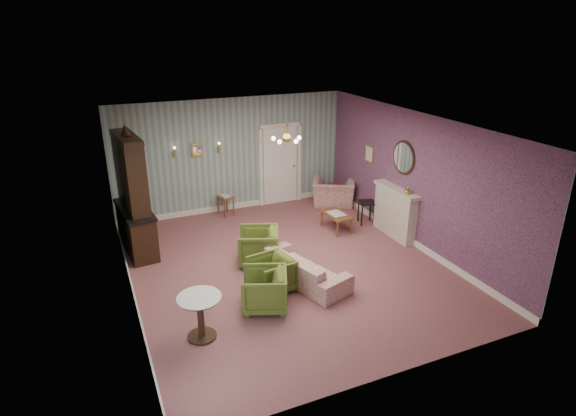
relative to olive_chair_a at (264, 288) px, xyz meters
name	(u,v)px	position (x,y,z in m)	size (l,w,h in m)	color
floor	(287,266)	(0.94, 1.20, -0.39)	(7.00, 7.00, 0.00)	#8B5053
ceiling	(287,124)	(0.94, 1.20, 2.51)	(7.00, 7.00, 0.00)	white
wall_back	(232,155)	(0.94, 4.70, 1.06)	(6.00, 6.00, 0.00)	slate
wall_front	(395,287)	(0.94, -2.30, 1.06)	(6.00, 6.00, 0.00)	slate
wall_left	(123,225)	(-2.06, 1.20, 1.06)	(7.00, 7.00, 0.00)	slate
wall_right	(415,180)	(3.94, 1.20, 1.06)	(7.00, 7.00, 0.00)	slate
wall_right_floral	(414,180)	(3.93, 1.20, 1.06)	(7.00, 7.00, 0.00)	#B05875
door	(280,164)	(2.24, 4.66, 0.69)	(1.12, 0.12, 2.16)	white
olive_chair_a	(264,288)	(0.00, 0.00, 0.00)	(0.75, 0.71, 0.78)	#526523
olive_chair_b	(271,273)	(0.33, 0.49, -0.02)	(0.71, 0.66, 0.73)	#526523
olive_chair_c	(258,244)	(0.49, 1.61, 0.02)	(0.79, 0.74, 0.81)	#526523
sofa_chintz	(304,263)	(1.01, 0.56, -0.01)	(1.91, 0.56, 0.75)	#9C3F47
wingback_chair	(334,188)	(3.47, 3.90, 0.09)	(1.09, 0.71, 0.95)	#9C3F47
dresser	(132,192)	(-1.71, 3.15, 0.96)	(0.56, 1.62, 2.70)	black
fireplace	(395,212)	(3.80, 1.60, 0.19)	(0.30, 1.40, 1.16)	beige
mantel_vase	(408,191)	(3.78, 1.20, 0.85)	(0.15, 0.15, 0.15)	gold
oval_mirror	(403,158)	(3.90, 1.60, 1.46)	(0.04, 0.76, 0.84)	white
framed_print	(370,154)	(3.91, 2.95, 1.21)	(0.04, 0.34, 0.42)	gold
coffee_table	(336,222)	(2.73, 2.39, -0.17)	(0.46, 0.84, 0.43)	brown
side_table_black	(366,213)	(3.59, 2.45, -0.10)	(0.38, 0.38, 0.57)	black
pedestal_table	(201,317)	(-1.20, -0.38, -0.01)	(0.68, 0.68, 0.75)	black
nesting_table	(226,205)	(0.61, 4.35, -0.11)	(0.33, 0.42, 0.55)	brown
gilt_mirror_back	(197,150)	(0.04, 4.66, 1.31)	(0.28, 0.06, 0.36)	gold
sconce_left	(175,152)	(-0.51, 4.64, 1.31)	(0.16, 0.12, 0.30)	gold
sconce_right	(219,148)	(0.59, 4.64, 1.31)	(0.16, 0.12, 0.30)	gold
chandelier	(287,139)	(0.94, 1.20, 2.24)	(0.56, 0.56, 0.36)	gold
burgundy_cushion	(335,190)	(3.42, 3.75, 0.09)	(0.38, 0.10, 0.38)	maroon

